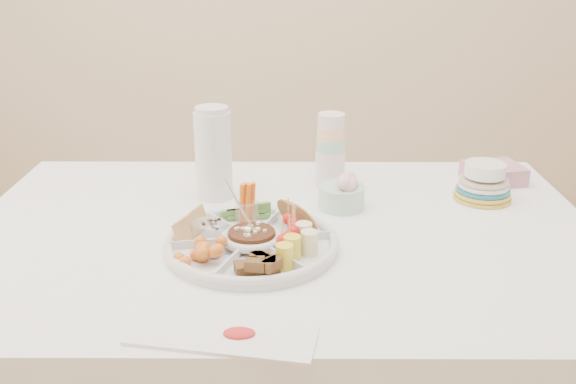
{
  "coord_description": "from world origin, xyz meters",
  "views": [
    {
      "loc": [
        0.02,
        -1.39,
        1.4
      ],
      "look_at": [
        0.02,
        -0.01,
        0.86
      ],
      "focal_mm": 40.0,
      "sensor_mm": 36.0,
      "label": 1
    }
  ],
  "objects_px": {
    "plate_stack": "(484,182)",
    "dining_table": "(282,362)",
    "thermos": "(213,152)",
    "party_tray": "(252,241)"
  },
  "relations": [
    {
      "from": "plate_stack",
      "to": "dining_table",
      "type": "bearing_deg",
      "value": -159.57
    },
    {
      "from": "party_tray",
      "to": "thermos",
      "type": "relative_size",
      "value": 1.5
    },
    {
      "from": "dining_table",
      "to": "plate_stack",
      "type": "xyz_separation_m",
      "value": [
        0.53,
        0.2,
        0.43
      ]
    },
    {
      "from": "thermos",
      "to": "dining_table",
      "type": "bearing_deg",
      "value": -49.65
    },
    {
      "from": "party_tray",
      "to": "thermos",
      "type": "distance_m",
      "value": 0.36
    },
    {
      "from": "party_tray",
      "to": "plate_stack",
      "type": "bearing_deg",
      "value": 27.13
    },
    {
      "from": "plate_stack",
      "to": "party_tray",
      "type": "bearing_deg",
      "value": -152.87
    },
    {
      "from": "dining_table",
      "to": "plate_stack",
      "type": "height_order",
      "value": "plate_stack"
    },
    {
      "from": "thermos",
      "to": "plate_stack",
      "type": "distance_m",
      "value": 0.72
    },
    {
      "from": "thermos",
      "to": "plate_stack",
      "type": "xyz_separation_m",
      "value": [
        0.72,
        -0.01,
        -0.08
      ]
    }
  ]
}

